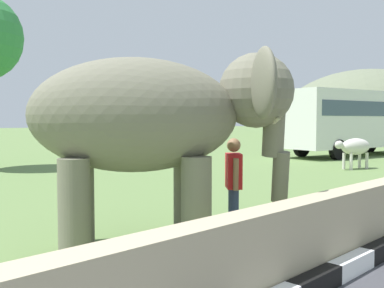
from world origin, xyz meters
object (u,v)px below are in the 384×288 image
(person_handler, at_px, (234,182))
(bus_white, at_px, (356,118))
(cow_near, at_px, (355,147))
(elephant, at_px, (159,119))

(person_handler, height_order, bus_white, bus_white)
(person_handler, xyz_separation_m, cow_near, (11.33, 3.21, -0.06))
(bus_white, xyz_separation_m, cow_near, (-6.64, -3.07, -1.21))
(elephant, distance_m, cow_near, 13.04)
(bus_white, bearing_deg, cow_near, -155.20)
(cow_near, bearing_deg, bus_white, 24.80)
(bus_white, bearing_deg, elephant, -162.88)
(elephant, xyz_separation_m, cow_near, (12.67, 2.88, -1.10))
(person_handler, bearing_deg, bus_white, 19.26)
(bus_white, bearing_deg, person_handler, -160.74)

